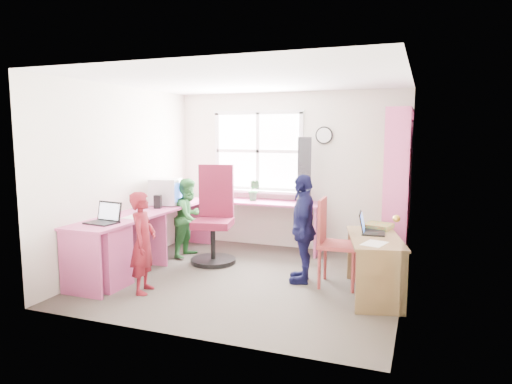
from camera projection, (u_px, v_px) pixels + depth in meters
room at (252, 180)px, 5.55m from camera, size 3.64×3.44×2.44m
l_desk at (144, 239)px, 5.75m from camera, size 2.38×2.95×0.75m
right_desk at (374, 253)px, 4.99m from camera, size 0.78×1.24×0.66m
bookshelf at (397, 193)px, 6.02m from camera, size 0.30×1.02×2.10m
swivel_chair at (214, 221)px, 6.33m from camera, size 0.75×0.75×1.34m
wooden_chair at (332, 239)px, 5.32m from camera, size 0.46×0.46×1.03m
crt_monitor at (166, 192)px, 6.55m from camera, size 0.45×0.41×0.38m
laptop_left at (105, 218)px, 5.29m from camera, size 0.38×0.33×0.24m
laptop_right at (369, 228)px, 5.15m from camera, size 0.31×0.37×0.24m
speaker_a at (158, 202)px, 6.29m from camera, size 0.12×0.12×0.18m
speaker_b at (175, 196)px, 6.79m from camera, size 0.11×0.11×0.19m
cd_tower at (304, 170)px, 6.73m from camera, size 0.23×0.21×0.98m
game_box at (378, 226)px, 5.39m from camera, size 0.36×0.36×0.06m
paper_a at (134, 217)px, 5.65m from camera, size 0.23×0.31×0.00m
paper_b at (374, 243)px, 4.66m from camera, size 0.27×0.34×0.00m
potted_plant at (254, 190)px, 6.98m from camera, size 0.19×0.16×0.33m
person_red at (143, 242)px, 5.09m from camera, size 0.37×0.47×1.14m
person_green at (189, 217)px, 6.60m from camera, size 0.46×0.58×1.14m
person_navy at (303, 228)px, 5.45m from camera, size 0.46×0.81×1.30m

